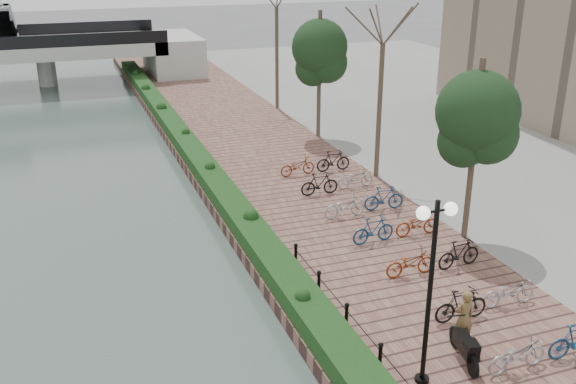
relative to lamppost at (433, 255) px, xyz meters
name	(u,v)px	position (x,y,z in m)	size (l,w,h in m)	color
promenade	(284,180)	(1.83, 15.26, -3.70)	(8.00, 75.00, 0.50)	brown
inland_pavement	(560,146)	(17.83, 15.26, -3.70)	(24.00, 75.00, 0.50)	gray
hedge	(199,161)	(-1.57, 17.76, -3.15)	(1.10, 56.00, 0.60)	#133614
chain_fence	(400,381)	(-0.77, -0.24, -3.10)	(0.10, 14.10, 0.70)	black
lamppost	(433,255)	(0.00, 0.00, 0.00)	(1.02, 0.32, 4.77)	black
motorcycle	(464,345)	(1.42, 0.35, -2.97)	(0.48, 1.54, 0.96)	black
pedestrian	(464,317)	(1.83, 1.04, -2.66)	(0.58, 0.38, 1.58)	brown
bicycle_parking	(396,228)	(3.32, 7.34, -2.98)	(2.40, 17.32, 1.00)	#A1A0A5
street_trees	(418,127)	(5.83, 10.44, -0.26)	(3.20, 37.12, 6.80)	#3D3224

